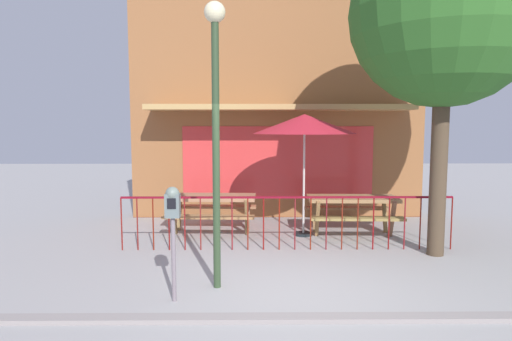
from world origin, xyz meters
The scene contains 10 objects.
ground centered at (0.00, 0.00, 0.00)m, with size 40.00×40.00×0.00m, color #9C9A9A.
pub_storefront centered at (0.00, 5.05, 2.58)m, with size 7.02×1.50×5.20m.
patio_fence_front centered at (0.00, 1.99, 0.66)m, with size 5.92×0.04×0.97m.
picnic_table_left centered at (-1.46, 3.31, 0.61)m, with size 1.85×1.43×0.79m.
picnic_table_right centered at (1.42, 3.12, 0.61)m, with size 1.84×1.42×0.79m.
patio_umbrella centered at (0.42, 3.04, 2.24)m, with size 2.04×2.04×2.44m.
parking_meter_near centered at (-1.62, -0.32, 1.13)m, with size 0.18×0.17×1.46m.
street_tree centered at (2.53, 1.65, 4.05)m, with size 3.12×3.12×5.62m.
street_lamp centered at (-1.11, 0.16, 2.50)m, with size 0.28×0.28×3.82m.
curb_edge centered at (0.00, -0.91, 0.00)m, with size 9.83×0.20×0.11m, color gray.
Camera 1 is at (-0.63, -5.75, 2.22)m, focal length 31.05 mm.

